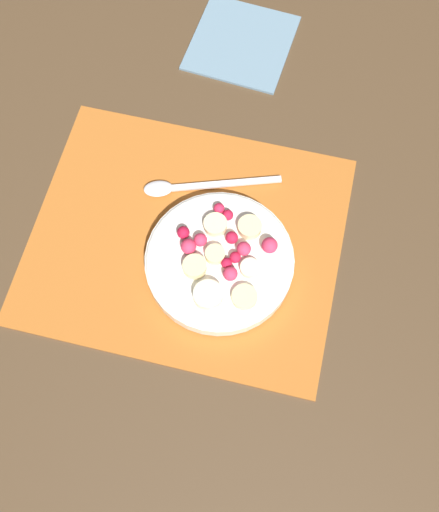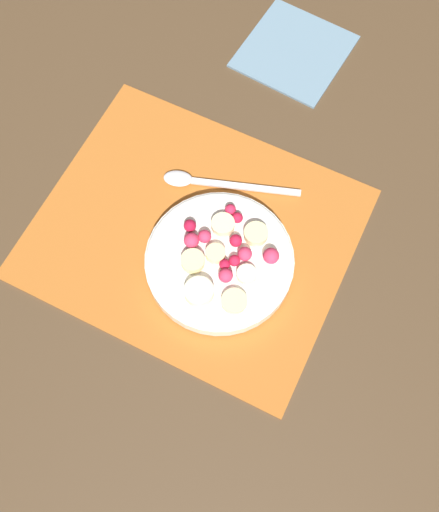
% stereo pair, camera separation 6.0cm
% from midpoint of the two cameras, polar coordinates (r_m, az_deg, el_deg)
% --- Properties ---
extents(ground_plane, '(3.00, 3.00, 0.00)m').
position_cam_midpoint_polar(ground_plane, '(0.78, -0.42, 2.09)').
color(ground_plane, '#4C3823').
extents(placemat, '(0.42, 0.35, 0.01)m').
position_cam_midpoint_polar(placemat, '(0.78, -0.42, 2.18)').
color(placemat, '#B26023').
rests_on(placemat, ground_plane).
extents(fruit_bowl, '(0.20, 0.20, 0.05)m').
position_cam_midpoint_polar(fruit_bowl, '(0.74, 2.34, -0.69)').
color(fruit_bowl, silver).
rests_on(fruit_bowl, placemat).
extents(spoon, '(0.19, 0.08, 0.01)m').
position_cam_midpoint_polar(spoon, '(0.81, 0.69, 7.22)').
color(spoon, silver).
rests_on(spoon, placemat).
extents(napkin, '(0.17, 0.17, 0.01)m').
position_cam_midpoint_polar(napkin, '(0.96, 9.54, 19.41)').
color(napkin, slate).
rests_on(napkin, ground_plane).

